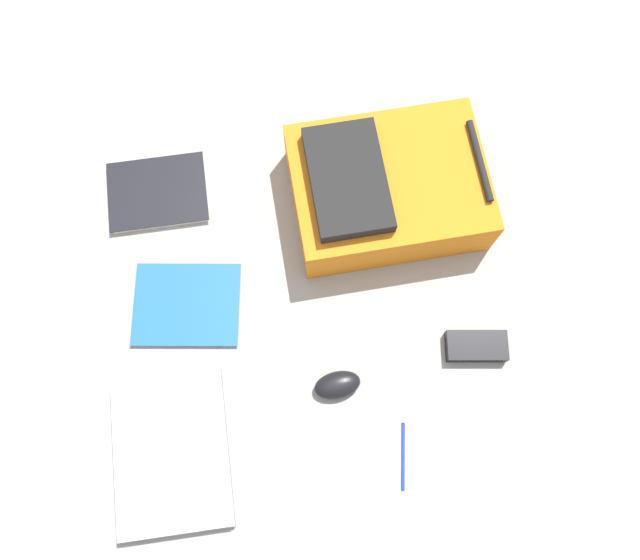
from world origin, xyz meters
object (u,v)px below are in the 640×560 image
power_brick (476,346)px  computer_mouse (337,385)px  laptop (171,453)px  book_blue (158,193)px  backpack (385,188)px  book_manual (187,305)px  pen_black (403,456)px

power_brick → computer_mouse: bearing=-78.2°
laptop → book_blue: bearing=-176.6°
backpack → power_brick: 0.42m
backpack → book_blue: backpack is taller
backpack → computer_mouse: size_ratio=4.55×
backpack → book_manual: bearing=-64.0°
backpack → computer_mouse: (0.45, -0.14, -0.06)m
computer_mouse → pen_black: size_ratio=0.73×
book_blue → book_manual: book_blue is taller
backpack → laptop: 0.77m
power_brick → pen_black: bearing=-39.5°
backpack → pen_black: bearing=-1.0°
power_brick → pen_black: power_brick is taller
book_manual → pen_black: book_manual is taller
backpack → laptop: backpack is taller
book_blue → computer_mouse: size_ratio=2.43×
book_manual → power_brick: (0.14, 0.66, 0.01)m
backpack → computer_mouse: backpack is taller
laptop → book_blue: size_ratio=1.40×
pen_black → computer_mouse: bearing=-140.6°
book_blue → pen_black: size_ratio=1.77×
computer_mouse → power_brick: bearing=92.1°
book_manual → book_blue: bearing=-166.4°
laptop → computer_mouse: size_ratio=3.39×
backpack → computer_mouse: 0.47m
backpack → book_blue: (-0.05, -0.55, -0.07)m
book_manual → computer_mouse: computer_mouse is taller
book_manual → computer_mouse: (0.21, 0.34, 0.01)m
book_manual → pen_black: size_ratio=1.81×
backpack → pen_black: size_ratio=3.33×
book_blue → book_manual: size_ratio=0.98×
book_manual → laptop: bearing=-5.6°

